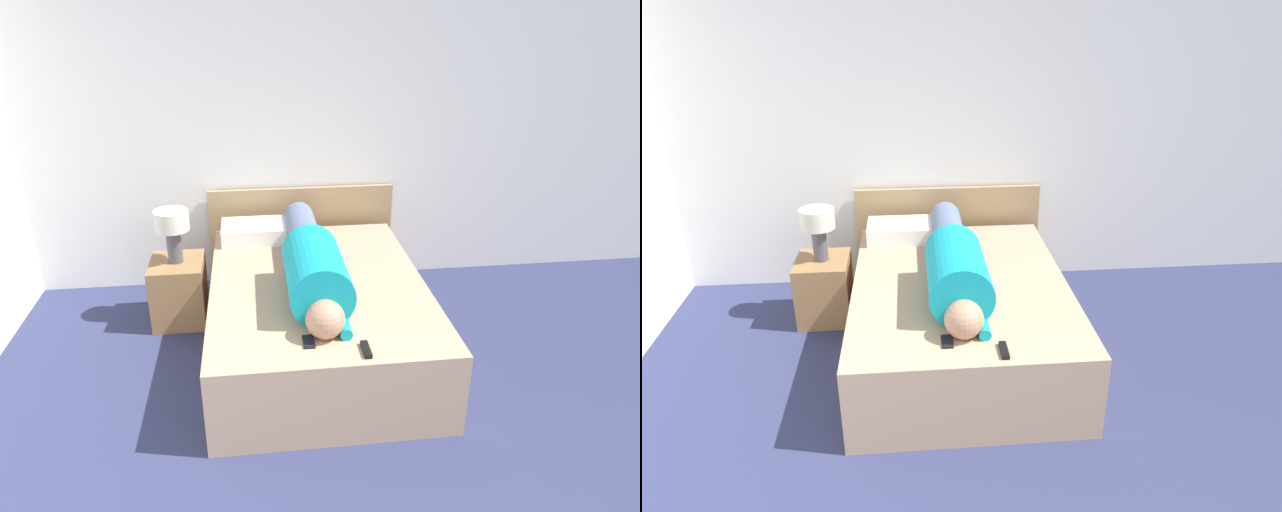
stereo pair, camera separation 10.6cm
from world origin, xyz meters
The scene contains 9 objects.
wall_back centered at (0.00, 3.98, 1.30)m, with size 6.06×0.06×2.60m.
bed centered at (-0.23, 2.79, 0.26)m, with size 1.43×2.00×0.53m.
headboard centered at (-0.23, 3.91, 0.42)m, with size 1.55×0.04×0.84m.
nightstand centered at (-1.22, 3.32, 0.24)m, with size 0.39×0.45×0.49m.
table_lamp centered at (-1.22, 3.32, 0.76)m, with size 0.25×0.25×0.40m.
person_lying centered at (-0.27, 2.73, 0.69)m, with size 0.38×1.77×0.38m.
pillow_near_headboard centered at (-0.60, 3.59, 0.59)m, with size 0.58×0.36×0.13m.
tv_remote centered at (-0.07, 1.92, 0.54)m, with size 0.04×0.15×0.02m.
cell_phone centered at (-0.37, 2.04, 0.54)m, with size 0.06×0.13×0.01m.
Camera 1 is at (-0.64, -0.62, 2.25)m, focal length 32.00 mm.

